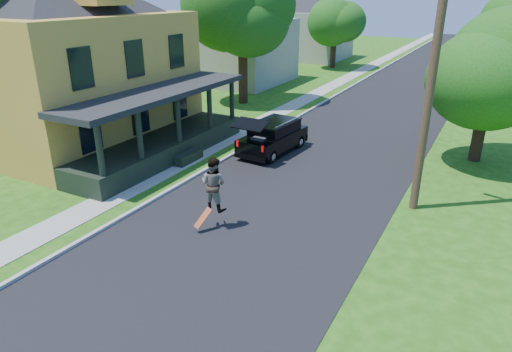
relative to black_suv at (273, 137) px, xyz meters
The scene contains 15 objects.
ground 9.39m from the black_suv, 73.95° to the right, with size 140.00×140.00×0.00m, color #234D0F.
street 11.33m from the black_suv, 76.76° to the left, with size 8.00×120.00×0.02m, color black.
curb 11.13m from the black_suv, 97.57° to the left, with size 0.15×120.00×0.12m, color #A5A49F.
sidewalk 11.43m from the black_suv, 105.31° to the left, with size 1.30×120.00×0.03m, color #999891.
front_walk 7.57m from the black_suv, 156.55° to the right, with size 6.50×1.20×0.03m, color #999891.
main_house 11.43m from the black_suv, 163.61° to the right, with size 15.56×15.56×10.10m.
neighbor_house_mid 18.86m from the black_suv, 126.03° to the left, with size 12.78×12.78×8.30m.
neighbor_house_far 33.04m from the black_suv, 109.39° to the left, with size 12.78×12.78×8.30m.
black_suv is the anchor object (origin of this frame).
skateboarder 7.70m from the black_suv, 78.04° to the right, with size 0.87×0.68×1.77m.
skateboard 8.10m from the black_suv, 79.69° to the right, with size 0.42×0.56×0.60m.
tree_left_mid 11.94m from the black_suv, 127.55° to the left, with size 5.84×5.66×9.40m.
tree_left_far 26.92m from the black_suv, 103.46° to the left, with size 5.29×5.04×7.63m.
tree_right_near 9.96m from the black_suv, 21.87° to the left, with size 5.25×5.18×7.21m.
utility_pole_near 8.90m from the black_suv, 22.93° to the right, with size 1.75×0.56×10.15m.
Camera 1 is at (6.50, -9.58, 7.23)m, focal length 32.00 mm.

